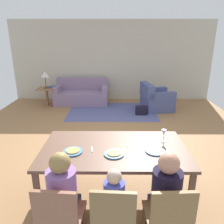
{
  "coord_description": "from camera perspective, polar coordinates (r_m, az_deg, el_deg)",
  "views": [
    {
      "loc": [
        0.05,
        -4.06,
        2.15
      ],
      "look_at": [
        0.02,
        -0.25,
        0.85
      ],
      "focal_mm": 35.46,
      "sensor_mm": 36.0,
      "label": 1
    }
  ],
  "objects": [
    {
      "name": "ground_plane",
      "position": [
        5.1,
        -0.2,
        -6.2
      ],
      "size": [
        6.89,
        6.32,
        0.02
      ],
      "primitive_type": "cube",
      "color": "#956941"
    },
    {
      "name": "couch",
      "position": [
        7.53,
        -7.79,
        4.49
      ],
      "size": [
        1.74,
        0.86,
        0.82
      ],
      "color": "gray",
      "rests_on": "ground_plane"
    },
    {
      "name": "pizza_near_child",
      "position": [
        2.79,
        0.53,
        -10.53
      ],
      "size": [
        0.17,
        0.17,
        0.01
      ],
      "primitive_type": "cylinder",
      "color": "gold",
      "rests_on": "plate_near_child"
    },
    {
      "name": "plate_near_child",
      "position": [
        2.8,
        0.53,
        -10.79
      ],
      "size": [
        0.25,
        0.25,
        0.02
      ],
      "primitive_type": "cylinder",
      "color": "teal",
      "rests_on": "dining_table"
    },
    {
      "name": "dining_chair_man",
      "position": [
        2.44,
        -13.29,
        -24.7
      ],
      "size": [
        0.45,
        0.45,
        0.87
      ],
      "color": "#8F5A42",
      "rests_on": "ground_plane"
    },
    {
      "name": "knife",
      "position": [
        3.05,
        3.78,
        -8.27
      ],
      "size": [
        0.04,
        0.17,
        0.01
      ],
      "primitive_type": "cube",
      "rotation": [
        0.0,
        0.0,
        0.15
      ],
      "color": "silver",
      "rests_on": "dining_table"
    },
    {
      "name": "pizza_near_man",
      "position": [
        2.89,
        -10.09,
        -9.75
      ],
      "size": [
        0.17,
        0.17,
        0.01
      ],
      "primitive_type": "cylinder",
      "color": "gold",
      "rests_on": "plate_near_man"
    },
    {
      "name": "person_woman",
      "position": [
        2.55,
        13.29,
        -21.71
      ],
      "size": [
        0.3,
        0.41,
        1.11
      ],
      "color": "#393657",
      "rests_on": "ground_plane"
    },
    {
      "name": "dining_chair_woman",
      "position": [
        2.44,
        14.33,
        -24.72
      ],
      "size": [
        0.44,
        0.44,
        0.87
      ],
      "color": "olive",
      "rests_on": "ground_plane"
    },
    {
      "name": "plate_near_woman",
      "position": [
        2.92,
        11.05,
        -9.85
      ],
      "size": [
        0.25,
        0.25,
        0.02
      ],
      "primitive_type": "cylinder",
      "color": "teal",
      "rests_on": "dining_table"
    },
    {
      "name": "book_upper",
      "position": [
        7.45,
        -15.3,
        6.36
      ],
      "size": [
        0.22,
        0.16,
        0.03
      ],
      "primitive_type": "cube",
      "color": "#28557D",
      "rests_on": "book_lower"
    },
    {
      "name": "area_rug",
      "position": [
        6.72,
        0.05,
        0.23
      ],
      "size": [
        2.6,
        1.8,
        0.01
      ],
      "primitive_type": "cube",
      "color": "#505484",
      "rests_on": "ground_plane"
    },
    {
      "name": "dining_table",
      "position": [
        2.99,
        0.52,
        -10.27
      ],
      "size": [
        1.91,
        1.09,
        0.76
      ],
      "color": "brown",
      "rests_on": "ground_plane"
    },
    {
      "name": "back_wall",
      "position": [
        7.87,
        0.02,
        13.03
      ],
      "size": [
        6.89,
        0.1,
        2.7
      ],
      "primitive_type": "cube",
      "color": "beige",
      "rests_on": "ground_plane"
    },
    {
      "name": "plate_near_man",
      "position": [
        2.89,
        -10.08,
        -10.01
      ],
      "size": [
        0.25,
        0.25,
        0.02
      ],
      "primitive_type": "cylinder",
      "color": "teal",
      "rests_on": "dining_table"
    },
    {
      "name": "dining_chair_child",
      "position": [
        2.38,
        0.44,
        -25.35
      ],
      "size": [
        0.44,
        0.44,
        0.87
      ],
      "color": "olive",
      "rests_on": "ground_plane"
    },
    {
      "name": "wine_glass",
      "position": [
        3.14,
        13.21,
        -5.33
      ],
      "size": [
        0.07,
        0.07,
        0.19
      ],
      "color": "silver",
      "rests_on": "dining_table"
    },
    {
      "name": "fork",
      "position": [
        2.93,
        -5.17,
        -9.58
      ],
      "size": [
        0.04,
        0.15,
        0.01
      ],
      "primitive_type": "cube",
      "rotation": [
        0.0,
        0.0,
        0.13
      ],
      "color": "silver",
      "rests_on": "dining_table"
    },
    {
      "name": "armchair",
      "position": [
        6.93,
        11.17,
        3.18
      ],
      "size": [
        1.0,
        0.99,
        0.82
      ],
      "color": "#464F80",
      "rests_on": "ground_plane"
    },
    {
      "name": "person_child",
      "position": [
        2.55,
        0.58,
        -23.64
      ],
      "size": [
        0.22,
        0.29,
        0.92
      ],
      "color": "#312B4B",
      "rests_on": "ground_plane"
    },
    {
      "name": "side_table",
      "position": [
        7.5,
        -16.45,
        4.42
      ],
      "size": [
        0.56,
        0.56,
        0.58
      ],
      "color": "#8B5E3C",
      "rests_on": "ground_plane"
    },
    {
      "name": "person_man",
      "position": [
        2.55,
        -12.19,
        -21.7
      ],
      "size": [
        0.3,
        0.41,
        1.11
      ],
      "color": "#273340",
      "rests_on": "ground_plane"
    },
    {
      "name": "table_lamp",
      "position": [
        7.38,
        -16.91,
        9.17
      ],
      "size": [
        0.26,
        0.26,
        0.54
      ],
      "color": "#493532",
      "rests_on": "side_table"
    },
    {
      "name": "handbag",
      "position": [
        6.44,
        7.49,
        0.42
      ],
      "size": [
        0.32,
        0.16,
        0.26
      ],
      "primitive_type": "cube",
      "color": "black",
      "rests_on": "ground_plane"
    },
    {
      "name": "book_lower",
      "position": [
        7.44,
        -15.14,
        6.14
      ],
      "size": [
        0.22,
        0.16,
        0.03
      ],
      "primitive_type": "cube",
      "color": "maroon",
      "rests_on": "side_table"
    }
  ]
}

